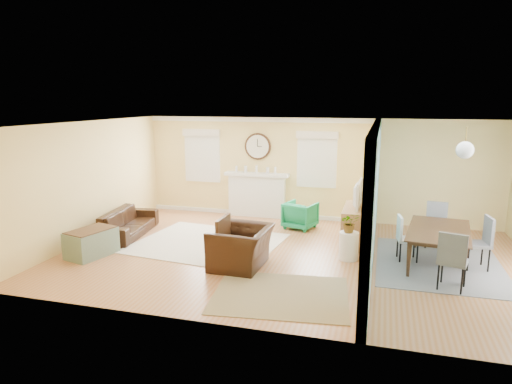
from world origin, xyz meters
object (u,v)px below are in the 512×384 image
(sofa, at_px, (128,223))
(eames_chair, at_px, (241,247))
(green_chair, at_px, (300,215))
(dining_table, at_px, (440,247))
(credenza, at_px, (354,225))

(sofa, xyz_separation_m, eames_chair, (3.11, -1.23, 0.09))
(green_chair, bearing_deg, dining_table, 166.30)
(sofa, relative_size, green_chair, 2.77)
(eames_chair, relative_size, green_chair, 1.63)
(sofa, bearing_deg, dining_table, -98.54)
(eames_chair, height_order, credenza, credenza)
(eames_chair, xyz_separation_m, green_chair, (0.59, 2.84, -0.05))
(green_chair, bearing_deg, sofa, 40.33)
(eames_chair, distance_m, dining_table, 3.71)
(eames_chair, height_order, green_chair, eames_chair)
(green_chair, xyz_separation_m, dining_table, (2.96, -1.74, 0.02))
(sofa, distance_m, green_chair, 4.04)
(eames_chair, bearing_deg, green_chair, 170.46)
(sofa, bearing_deg, eames_chair, -119.00)
(sofa, height_order, eames_chair, eames_chair)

